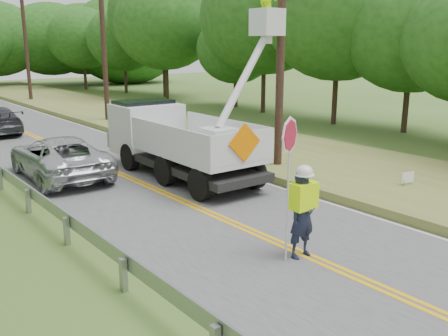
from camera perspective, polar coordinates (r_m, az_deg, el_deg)
ground at (r=10.22m, az=22.06°, el=-14.74°), size 140.00×140.00×0.00m
road at (r=20.43m, az=-14.01°, el=0.22°), size 7.20×96.00×0.03m
utility_poles at (r=24.89m, az=-6.89°, el=15.16°), size 1.60×43.30×10.00m
tall_grass_verge at (r=24.09m, az=1.50°, el=3.05°), size 7.00×96.00×0.30m
treeline_right at (r=38.24m, az=0.31°, el=16.27°), size 11.40×54.18×11.82m
flagger at (r=11.21m, az=9.11°, el=-4.66°), size 1.19×0.49×3.28m
bucket_truck at (r=18.74m, az=-5.86°, el=4.36°), size 4.45×7.49×7.18m
suv_silver at (r=18.93m, az=-18.61°, el=1.22°), size 2.79×5.61×1.53m
yard_sign at (r=17.14m, az=20.57°, el=-1.13°), size 0.50×0.14×0.73m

